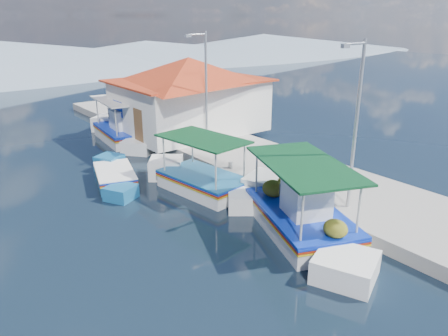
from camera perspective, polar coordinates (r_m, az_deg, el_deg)
ground at (r=12.65m, az=10.36°, el=-15.43°), size 160.00×160.00×0.00m
quay at (r=20.04m, az=9.15°, el=-0.93°), size 5.00×44.00×0.50m
bollards at (r=18.00m, az=6.34°, el=-1.85°), size 0.20×17.20×0.30m
main_caique at (r=15.38m, az=9.84°, el=-6.35°), size 4.52×7.91×2.81m
caique_green_canopy at (r=18.59m, az=-2.88°, el=-1.87°), size 2.74×7.06×2.67m
caique_blue_hull at (r=20.09m, az=-14.41°, el=-1.24°), size 2.60×5.15×0.96m
caique_far at (r=26.91m, az=-13.42°, el=4.69°), size 2.88×7.90×2.78m
harbor_building at (r=26.28m, az=-4.62°, el=9.86°), size 10.49×10.49×4.40m
lamp_post_near at (r=15.57m, az=17.04°, el=6.34°), size 1.21×0.14×6.00m
lamp_post_far at (r=21.91m, az=-2.59°, el=10.81°), size 1.21×0.14×6.00m
mountain_ridge at (r=64.56m, az=-25.34°, el=13.22°), size 171.40×96.00×5.50m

